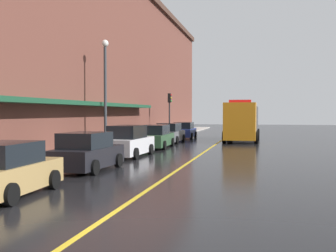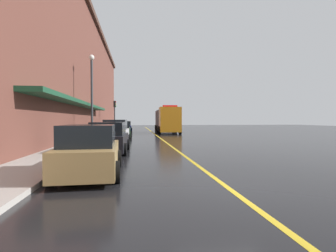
{
  "view_description": "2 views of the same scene",
  "coord_description": "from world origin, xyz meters",
  "px_view_note": "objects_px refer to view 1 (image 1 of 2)",
  "views": [
    {
      "loc": [
        3.68,
        -8.89,
        2.54
      ],
      "look_at": [
        -2.79,
        19.06,
        1.61
      ],
      "focal_mm": 43.92,
      "sensor_mm": 36.0,
      "label": 1
    },
    {
      "loc": [
        -2.45,
        -6.62,
        1.82
      ],
      "look_at": [
        0.68,
        18.22,
        1.21
      ],
      "focal_mm": 27.92,
      "sensor_mm": 36.0,
      "label": 2
    }
  ],
  "objects_px": {
    "parked_car_2": "(128,142)",
    "parking_meter_0": "(101,139)",
    "street_lamp_left": "(105,83)",
    "traffic_light_near": "(170,107)",
    "parked_car_1": "(87,152)",
    "parking_meter_2": "(155,130)",
    "parked_car_3": "(156,137)",
    "parking_meter_1": "(174,127)",
    "utility_truck": "(242,122)",
    "parked_car_5": "(184,131)",
    "parked_car_4": "(170,133)",
    "parked_car_0": "(6,171)"
  },
  "relations": [
    {
      "from": "parked_car_2",
      "to": "parking_meter_0",
      "type": "height_order",
      "value": "parked_car_2"
    },
    {
      "from": "street_lamp_left",
      "to": "traffic_light_near",
      "type": "bearing_deg",
      "value": 87.52
    },
    {
      "from": "parked_car_2",
      "to": "traffic_light_near",
      "type": "distance_m",
      "value": 17.02
    },
    {
      "from": "parked_car_1",
      "to": "parking_meter_2",
      "type": "bearing_deg",
      "value": 6.78
    },
    {
      "from": "parked_car_3",
      "to": "parking_meter_2",
      "type": "distance_m",
      "value": 5.69
    },
    {
      "from": "parking_meter_0",
      "to": "parking_meter_1",
      "type": "distance_m",
      "value": 19.78
    },
    {
      "from": "parking_meter_0",
      "to": "traffic_light_near",
      "type": "height_order",
      "value": "traffic_light_near"
    },
    {
      "from": "utility_truck",
      "to": "parked_car_2",
      "type": "bearing_deg",
      "value": -20.43
    },
    {
      "from": "parked_car_1",
      "to": "parked_car_3",
      "type": "xyz_separation_m",
      "value": [
        0.02,
        11.83,
        -0.0
      ]
    },
    {
      "from": "parking_meter_0",
      "to": "parked_car_2",
      "type": "bearing_deg",
      "value": 24.32
    },
    {
      "from": "parked_car_5",
      "to": "traffic_light_near",
      "type": "height_order",
      "value": "traffic_light_near"
    },
    {
      "from": "parked_car_2",
      "to": "parked_car_4",
      "type": "xyz_separation_m",
      "value": [
        -0.12,
        11.34,
        -0.06
      ]
    },
    {
      "from": "parked_car_5",
      "to": "parked_car_1",
      "type": "bearing_deg",
      "value": 178.9
    },
    {
      "from": "parked_car_4",
      "to": "street_lamp_left",
      "type": "distance_m",
      "value": 10.62
    },
    {
      "from": "parked_car_5",
      "to": "traffic_light_near",
      "type": "distance_m",
      "value": 2.82
    },
    {
      "from": "parked_car_0",
      "to": "parked_car_5",
      "type": "xyz_separation_m",
      "value": [
        -0.0,
        28.99,
        -0.02
      ]
    },
    {
      "from": "utility_truck",
      "to": "parked_car_5",
      "type": "bearing_deg",
      "value": -111.36
    },
    {
      "from": "parked_car_0",
      "to": "parked_car_2",
      "type": "distance_m",
      "value": 11.62
    },
    {
      "from": "parked_car_0",
      "to": "parking_meter_0",
      "type": "bearing_deg",
      "value": 5.11
    },
    {
      "from": "parked_car_5",
      "to": "utility_truck",
      "type": "bearing_deg",
      "value": -113.22
    },
    {
      "from": "parked_car_1",
      "to": "parking_meter_2",
      "type": "relative_size",
      "value": 3.21
    },
    {
      "from": "parked_car_2",
      "to": "utility_truck",
      "type": "bearing_deg",
      "value": -19.29
    },
    {
      "from": "parked_car_2",
      "to": "parking_meter_2",
      "type": "relative_size",
      "value": 3.4
    },
    {
      "from": "parking_meter_1",
      "to": "street_lamp_left",
      "type": "height_order",
      "value": "street_lamp_left"
    },
    {
      "from": "utility_truck",
      "to": "traffic_light_near",
      "type": "relative_size",
      "value": 2.12
    },
    {
      "from": "utility_truck",
      "to": "parking_meter_2",
      "type": "bearing_deg",
      "value": -63.02
    },
    {
      "from": "parked_car_3",
      "to": "parking_meter_1",
      "type": "height_order",
      "value": "parked_car_3"
    },
    {
      "from": "parked_car_0",
      "to": "parked_car_5",
      "type": "distance_m",
      "value": 28.99
    },
    {
      "from": "parking_meter_0",
      "to": "parked_car_0",
      "type": "bearing_deg",
      "value": -82.6
    },
    {
      "from": "parked_car_2",
      "to": "parked_car_3",
      "type": "xyz_separation_m",
      "value": [
        0.06,
        5.97,
        -0.06
      ]
    },
    {
      "from": "parked_car_4",
      "to": "parked_car_0",
      "type": "bearing_deg",
      "value": -179.16
    },
    {
      "from": "parking_meter_0",
      "to": "parked_car_3",
      "type": "bearing_deg",
      "value": 77.28
    },
    {
      "from": "parked_car_4",
      "to": "traffic_light_near",
      "type": "distance_m",
      "value": 6.08
    },
    {
      "from": "parked_car_1",
      "to": "utility_truck",
      "type": "bearing_deg",
      "value": -13.47
    },
    {
      "from": "parked_car_1",
      "to": "parked_car_5",
      "type": "xyz_separation_m",
      "value": [
        -0.05,
        23.23,
        -0.03
      ]
    },
    {
      "from": "parked_car_0",
      "to": "parked_car_2",
      "type": "xyz_separation_m",
      "value": [
        0.01,
        11.62,
        0.07
      ]
    },
    {
      "from": "parked_car_0",
      "to": "utility_truck",
      "type": "bearing_deg",
      "value": -14.57
    },
    {
      "from": "parked_car_3",
      "to": "parked_car_4",
      "type": "relative_size",
      "value": 1.11
    },
    {
      "from": "parking_meter_0",
      "to": "parking_meter_2",
      "type": "xyz_separation_m",
      "value": [
        0.0,
        12.1,
        0.0
      ]
    },
    {
      "from": "parked_car_0",
      "to": "utility_truck",
      "type": "distance_m",
      "value": 27.29
    },
    {
      "from": "parked_car_5",
      "to": "traffic_light_near",
      "type": "bearing_deg",
      "value": 111.52
    },
    {
      "from": "parked_car_0",
      "to": "parked_car_3",
      "type": "relative_size",
      "value": 0.85
    },
    {
      "from": "parked_car_4",
      "to": "utility_truck",
      "type": "bearing_deg",
      "value": -57.52
    },
    {
      "from": "parked_car_3",
      "to": "street_lamp_left",
      "type": "relative_size",
      "value": 0.71
    },
    {
      "from": "parked_car_1",
      "to": "traffic_light_near",
      "type": "bearing_deg",
      "value": 5.48
    },
    {
      "from": "parked_car_2",
      "to": "traffic_light_near",
      "type": "bearing_deg",
      "value": 6.45
    },
    {
      "from": "parked_car_0",
      "to": "parking_meter_0",
      "type": "distance_m",
      "value": 11.07
    },
    {
      "from": "parked_car_5",
      "to": "street_lamp_left",
      "type": "height_order",
      "value": "street_lamp_left"
    },
    {
      "from": "parking_meter_2",
      "to": "parked_car_0",
      "type": "bearing_deg",
      "value": -86.47
    },
    {
      "from": "parked_car_4",
      "to": "street_lamp_left",
      "type": "height_order",
      "value": "street_lamp_left"
    }
  ]
}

